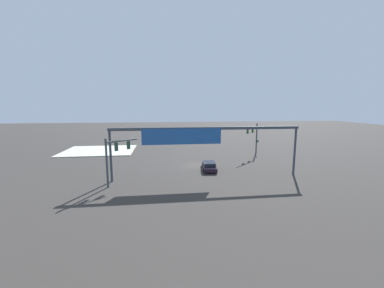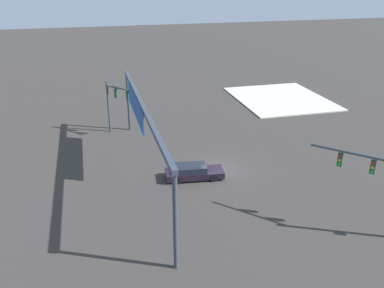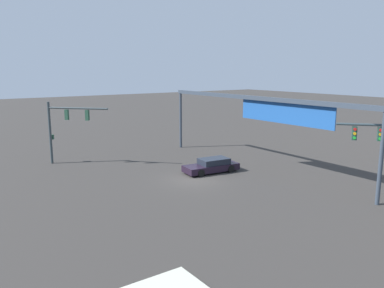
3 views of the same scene
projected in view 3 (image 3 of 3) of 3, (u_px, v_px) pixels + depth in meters
ground_plane at (195, 180)px, 31.53m from camera, size 206.91×206.91×0.00m
traffic_signal_near_corner at (64, 123)px, 35.99m from camera, size 4.72×4.21×5.85m
traffic_signal_opposite_side at (383, 145)px, 26.44m from camera, size 3.26×2.91×5.57m
overhead_sign_gantry at (262, 108)px, 33.44m from camera, size 23.90×0.43×6.51m
sedan_car_approaching at (212, 166)px, 33.73m from camera, size 2.33×5.02×1.21m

